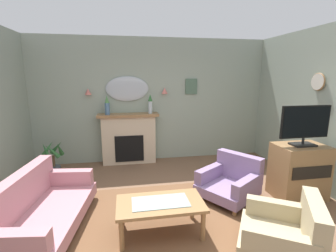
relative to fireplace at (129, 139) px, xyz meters
name	(u,v)px	position (x,y,z in m)	size (l,w,h in m)	color
floor	(181,236)	(0.59, -2.75, -0.62)	(6.40, 6.84, 0.10)	brown
wall_back	(153,100)	(0.59, 0.22, 0.86)	(6.40, 0.10, 2.85)	#93A393
patterned_rug	(177,224)	(0.59, -2.55, -0.56)	(3.20, 2.40, 0.01)	brown
fireplace	(129,139)	(0.00, 0.00, 0.00)	(1.36, 0.36, 1.16)	beige
mantel_vase_right	(107,105)	(-0.45, -0.03, 0.79)	(0.11, 0.11, 0.42)	#4C7093
mantel_vase_centre	(150,103)	(0.50, -0.03, 0.82)	(0.10, 0.10, 0.44)	silver
wall_mirror	(127,89)	(0.00, 0.14, 1.14)	(0.96, 0.06, 0.56)	#B2BCC6
wall_sconce_left	(88,92)	(-0.85, 0.09, 1.09)	(0.14, 0.14, 0.14)	#D17066
wall_sconce_right	(165,91)	(0.85, 0.09, 1.09)	(0.14, 0.14, 0.14)	#D17066
wall_clock	(318,82)	(3.25, -1.74, 1.33)	(0.04, 0.31, 0.31)	silver
framed_picture	(191,86)	(1.50, 0.15, 1.18)	(0.28, 0.03, 0.36)	#4C6B56
coffee_table	(160,206)	(0.33, -2.70, -0.19)	(1.10, 0.60, 0.45)	olive
floral_couch	(39,208)	(-1.22, -2.36, -0.25)	(1.08, 1.81, 0.76)	#B77A84
armchair_by_coffee_table	(286,232)	(1.65, -3.35, -0.27)	(1.12, 1.11, 0.71)	tan
armchair_beside_couch	(231,180)	(1.61, -1.98, -0.27)	(1.13, 1.12, 0.71)	gray
tv_cabinet	(299,171)	(2.74, -2.13, -0.12)	(0.80, 0.57, 0.90)	olive
tv_flatscreen	(305,124)	(2.74, -2.16, 0.68)	(0.84, 0.24, 0.65)	black
potted_plant_small_fern	(54,160)	(-1.51, -0.53, -0.22)	(0.44, 0.45, 0.74)	#474C56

